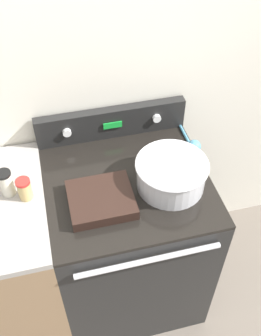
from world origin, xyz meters
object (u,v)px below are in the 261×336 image
Objects in this scene: mixing_bowl at (171,173)px; ladle at (192,144)px; casserole_dish at (101,199)px; spice_jar_red_cap at (25,189)px; spice_jar_black_cap at (6,183)px.

ladle is at bearing 48.68° from mixing_bowl.
spice_jar_red_cap reaches higher than casserole_dish.
casserole_dish is 2.16× the size of spice_jar_black_cap.
mixing_bowl is 0.62m from spice_jar_red_cap.
casserole_dish is at bearing -18.60° from spice_jar_red_cap.
casserole_dish is 0.86× the size of ladle.
spice_jar_red_cap is at bearing -170.93° from ladle.
spice_jar_black_cap is at bearing -174.37° from ladle.
ladle is 0.79m from spice_jar_red_cap.
casserole_dish is 0.53m from ladle.
spice_jar_red_cap is (-0.30, 0.10, 0.03)m from casserole_dish.
ladle is at bearing 5.63° from spice_jar_black_cap.
casserole_dish is at bearing -20.93° from spice_jar_black_cap.
casserole_dish is at bearing -174.41° from mixing_bowl.
mixing_bowl is 1.00× the size of ladle.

